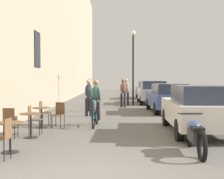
{
  "coord_description": "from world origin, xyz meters",
  "views": [
    {
      "loc": [
        0.49,
        -5.25,
        1.75
      ],
      "look_at": [
        0.34,
        14.5,
        1.06
      ],
      "focal_mm": 51.11,
      "sensor_mm": 36.0,
      "label": 1
    }
  ],
  "objects_px": {
    "cafe_table_far": "(42,113)",
    "parked_car_nearest": "(198,108)",
    "cyclist_on_bicycle": "(96,104)",
    "pedestrian_mid": "(90,93)",
    "cafe_chair_far_toward_wall": "(59,113)",
    "cafe_chair_near_toward_street": "(4,136)",
    "cafe_chair_mid_toward_wall": "(33,118)",
    "pedestrian_furthest": "(126,90)",
    "cafe_chair_far_toward_street": "(44,111)",
    "cafe_chair_mid_toward_street": "(10,121)",
    "parked_car_fourth": "(147,90)",
    "parked_motorcycle": "(195,136)",
    "street_lamp": "(133,58)",
    "pedestrian_near": "(89,95)",
    "pedestrian_far": "(123,91)",
    "cafe_table_near": "(10,131)",
    "parked_car_third": "(152,92)",
    "cafe_table_mid": "(31,120)",
    "parked_car_second": "(168,97)"
  },
  "relations": [
    {
      "from": "cafe_chair_far_toward_wall",
      "to": "parked_car_fourth",
      "type": "xyz_separation_m",
      "value": [
        4.8,
        16.42,
        0.25
      ]
    },
    {
      "from": "street_lamp",
      "to": "cafe_chair_mid_toward_wall",
      "type": "bearing_deg",
      "value": -108.62
    },
    {
      "from": "cafe_table_mid",
      "to": "cafe_table_far",
      "type": "relative_size",
      "value": 1.0
    },
    {
      "from": "cafe_chair_far_toward_wall",
      "to": "pedestrian_mid",
      "type": "height_order",
      "value": "pedestrian_mid"
    },
    {
      "from": "cyclist_on_bicycle",
      "to": "pedestrian_mid",
      "type": "relative_size",
      "value": 1.0
    },
    {
      "from": "pedestrian_near",
      "to": "cafe_chair_near_toward_street",
      "type": "bearing_deg",
      "value": -98.58
    },
    {
      "from": "street_lamp",
      "to": "cafe_chair_far_toward_street",
      "type": "bearing_deg",
      "value": -112.86
    },
    {
      "from": "cafe_table_near",
      "to": "street_lamp",
      "type": "relative_size",
      "value": 0.15
    },
    {
      "from": "cafe_chair_far_toward_street",
      "to": "parked_motorcycle",
      "type": "relative_size",
      "value": 0.41
    },
    {
      "from": "cafe_chair_mid_toward_wall",
      "to": "parked_car_fourth",
      "type": "relative_size",
      "value": 0.21
    },
    {
      "from": "cafe_table_near",
      "to": "pedestrian_furthest",
      "type": "relative_size",
      "value": 0.41
    },
    {
      "from": "cyclist_on_bicycle",
      "to": "pedestrian_furthest",
      "type": "relative_size",
      "value": 1.01
    },
    {
      "from": "cafe_chair_near_toward_street",
      "to": "cafe_chair_mid_toward_street",
      "type": "distance_m",
      "value": 2.56
    },
    {
      "from": "cafe_chair_far_toward_wall",
      "to": "parked_car_nearest",
      "type": "relative_size",
      "value": 0.2
    },
    {
      "from": "cafe_table_near",
      "to": "parked_car_nearest",
      "type": "bearing_deg",
      "value": 27.84
    },
    {
      "from": "pedestrian_near",
      "to": "cafe_table_mid",
      "type": "bearing_deg",
      "value": -103.43
    },
    {
      "from": "pedestrian_furthest",
      "to": "cafe_chair_far_toward_street",
      "type": "bearing_deg",
      "value": -111.22
    },
    {
      "from": "pedestrian_near",
      "to": "parked_car_nearest",
      "type": "relative_size",
      "value": 0.39
    },
    {
      "from": "parked_car_nearest",
      "to": "pedestrian_near",
      "type": "bearing_deg",
      "value": 130.39
    },
    {
      "from": "pedestrian_mid",
      "to": "parked_motorcycle",
      "type": "distance_m",
      "value": 9.97
    },
    {
      "from": "cafe_chair_far_toward_wall",
      "to": "pedestrian_near",
      "type": "xyz_separation_m",
      "value": [
        0.78,
        3.38,
        0.45
      ]
    },
    {
      "from": "parked_car_nearest",
      "to": "cafe_chair_far_toward_street",
      "type": "bearing_deg",
      "value": 161.93
    },
    {
      "from": "cafe_chair_mid_toward_street",
      "to": "pedestrian_mid",
      "type": "xyz_separation_m",
      "value": [
        1.75,
        7.64,
        0.48
      ]
    },
    {
      "from": "pedestrian_furthest",
      "to": "parked_car_nearest",
      "type": "height_order",
      "value": "pedestrian_furthest"
    },
    {
      "from": "parked_car_second",
      "to": "parked_car_fourth",
      "type": "distance_m",
      "value": 11.23
    },
    {
      "from": "street_lamp",
      "to": "parked_motorcycle",
      "type": "distance_m",
      "value": 13.92
    },
    {
      "from": "cafe_chair_mid_toward_wall",
      "to": "parked_car_fourth",
      "type": "height_order",
      "value": "parked_car_fourth"
    },
    {
      "from": "pedestrian_furthest",
      "to": "parked_car_fourth",
      "type": "height_order",
      "value": "pedestrian_furthest"
    },
    {
      "from": "cafe_table_mid",
      "to": "cyclist_on_bicycle",
      "type": "height_order",
      "value": "cyclist_on_bicycle"
    },
    {
      "from": "pedestrian_near",
      "to": "parked_car_fourth",
      "type": "height_order",
      "value": "pedestrian_near"
    },
    {
      "from": "cafe_table_far",
      "to": "pedestrian_far",
      "type": "distance_m",
      "value": 8.55
    },
    {
      "from": "cafe_chair_mid_toward_street",
      "to": "pedestrian_furthest",
      "type": "xyz_separation_m",
      "value": [
        3.83,
        11.46,
        0.47
      ]
    },
    {
      "from": "cafe_chair_mid_toward_street",
      "to": "cafe_chair_far_toward_wall",
      "type": "distance_m",
      "value": 2.31
    },
    {
      "from": "cafe_table_far",
      "to": "pedestrian_near",
      "type": "xyz_separation_m",
      "value": [
        1.39,
        3.45,
        0.44
      ]
    },
    {
      "from": "cafe_table_mid",
      "to": "parked_car_fourth",
      "type": "relative_size",
      "value": 0.17
    },
    {
      "from": "pedestrian_furthest",
      "to": "parked_car_fourth",
      "type": "relative_size",
      "value": 0.42
    },
    {
      "from": "parked_motorcycle",
      "to": "cafe_table_far",
      "type": "bearing_deg",
      "value": 140.09
    },
    {
      "from": "cafe_chair_far_toward_wall",
      "to": "cyclist_on_bicycle",
      "type": "xyz_separation_m",
      "value": [
        1.27,
        0.42,
        0.29
      ]
    },
    {
      "from": "parked_car_third",
      "to": "street_lamp",
      "type": "bearing_deg",
      "value": -142.71
    },
    {
      "from": "cafe_table_near",
      "to": "pedestrian_near",
      "type": "xyz_separation_m",
      "value": [
        1.27,
        7.22,
        0.44
      ]
    },
    {
      "from": "cafe_table_mid",
      "to": "cafe_chair_near_toward_street",
      "type": "bearing_deg",
      "value": -88.08
    },
    {
      "from": "parked_motorcycle",
      "to": "parked_car_second",
      "type": "bearing_deg",
      "value": 84.59
    },
    {
      "from": "cafe_chair_mid_toward_street",
      "to": "cafe_chair_far_toward_street",
      "type": "xyz_separation_m",
      "value": [
        0.4,
        2.62,
        0.0
      ]
    },
    {
      "from": "cafe_chair_near_toward_street",
      "to": "cafe_chair_mid_toward_wall",
      "type": "xyz_separation_m",
      "value": [
        -0.16,
        3.11,
        0.0
      ]
    },
    {
      "from": "pedestrian_mid",
      "to": "pedestrian_near",
      "type": "bearing_deg",
      "value": -87.01
    },
    {
      "from": "cafe_chair_far_toward_wall",
      "to": "pedestrian_near",
      "type": "height_order",
      "value": "pedestrian_near"
    },
    {
      "from": "pedestrian_mid",
      "to": "parked_car_second",
      "type": "distance_m",
      "value": 4.08
    },
    {
      "from": "pedestrian_mid",
      "to": "parked_car_third",
      "type": "relative_size",
      "value": 0.4
    },
    {
      "from": "cafe_table_near",
      "to": "cafe_chair_far_toward_street",
      "type": "relative_size",
      "value": 0.81
    },
    {
      "from": "cafe_table_far",
      "to": "parked_car_nearest",
      "type": "height_order",
      "value": "parked_car_nearest"
    }
  ]
}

